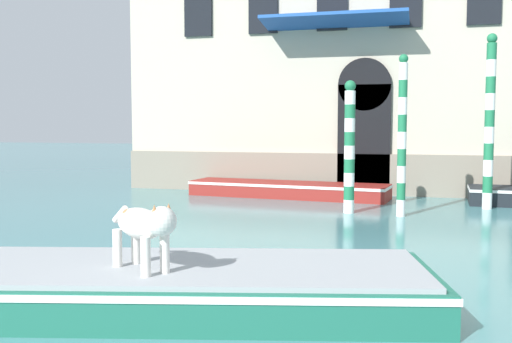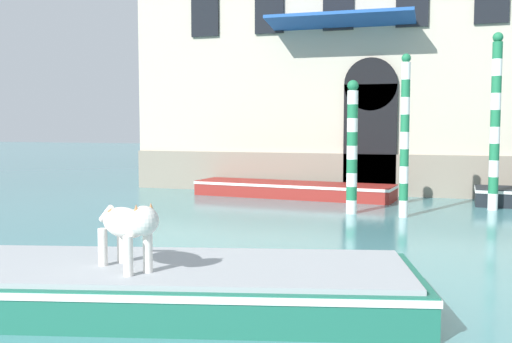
% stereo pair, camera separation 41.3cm
% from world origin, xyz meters
% --- Properties ---
extents(boat_foreground, '(8.96, 4.15, 0.54)m').
position_xyz_m(boat_foreground, '(-1.96, 5.39, 0.29)').
color(boat_foreground, '#1E6651').
rests_on(boat_foreground, ground_plane).
extents(dog_on_deck, '(1.10, 0.80, 0.83)m').
position_xyz_m(dog_on_deck, '(-1.03, 5.27, 1.09)').
color(dog_on_deck, silver).
rests_on(dog_on_deck, boat_foreground).
extents(boat_moored_near_palazzo, '(6.30, 2.08, 0.46)m').
position_xyz_m(boat_moored_near_palazzo, '(-1.87, 16.93, 0.24)').
color(boat_moored_near_palazzo, maroon).
rests_on(boat_moored_near_palazzo, ground_plane).
extents(mooring_pole_0, '(0.28, 0.28, 3.34)m').
position_xyz_m(mooring_pole_0, '(0.33, 14.11, 1.69)').
color(mooring_pole_0, white).
rests_on(mooring_pole_0, ground_plane).
extents(mooring_pole_1, '(0.22, 0.22, 3.93)m').
position_xyz_m(mooring_pole_1, '(1.62, 13.87, 1.98)').
color(mooring_pole_1, white).
rests_on(mooring_pole_1, ground_plane).
extents(mooring_pole_2, '(0.26, 0.26, 4.61)m').
position_xyz_m(mooring_pole_2, '(3.79, 15.82, 2.32)').
color(mooring_pole_2, white).
rests_on(mooring_pole_2, ground_plane).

